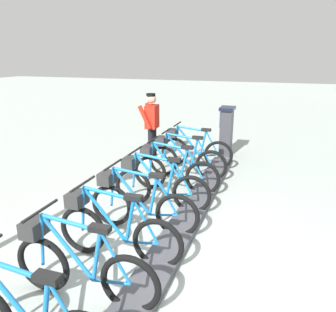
% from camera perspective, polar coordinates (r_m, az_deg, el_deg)
% --- Properties ---
extents(ground_plane, '(60.00, 60.00, 0.00)m').
position_cam_1_polar(ground_plane, '(4.47, -0.51, -17.48)').
color(ground_plane, '#A2ABA4').
extents(dock_rail_base, '(0.44, 8.62, 0.10)m').
position_cam_1_polar(dock_rail_base, '(4.44, -0.51, -16.95)').
color(dock_rail_base, '#47474C').
rests_on(dock_rail_base, ground).
extents(payment_kiosk, '(0.36, 0.52, 1.28)m').
position_cam_1_polar(payment_kiosk, '(8.64, 10.11, 4.38)').
color(payment_kiosk, '#38383D').
rests_on(payment_kiosk, ground).
extents(bike_docked_0, '(1.72, 0.54, 1.02)m').
position_cam_1_polar(bike_docked_0, '(7.70, 4.39, 1.21)').
color(bike_docked_0, black).
rests_on(bike_docked_0, ground).
extents(bike_docked_1, '(1.72, 0.54, 1.02)m').
position_cam_1_polar(bike_docked_1, '(6.98, 2.73, -0.45)').
color(bike_docked_1, black).
rests_on(bike_docked_1, ground).
extents(bike_docked_2, '(1.72, 0.54, 1.02)m').
position_cam_1_polar(bike_docked_2, '(6.27, 0.69, -2.50)').
color(bike_docked_2, black).
rests_on(bike_docked_2, ground).
extents(bike_docked_3, '(1.72, 0.54, 1.02)m').
position_cam_1_polar(bike_docked_3, '(5.58, -1.87, -5.05)').
color(bike_docked_3, black).
rests_on(bike_docked_3, ground).
extents(bike_docked_4, '(1.72, 0.54, 1.02)m').
position_cam_1_polar(bike_docked_4, '(4.93, -5.15, -8.29)').
color(bike_docked_4, black).
rests_on(bike_docked_4, ground).
extents(bike_docked_5, '(1.72, 0.54, 1.02)m').
position_cam_1_polar(bike_docked_5, '(4.31, -9.50, -12.45)').
color(bike_docked_5, black).
rests_on(bike_docked_5, ground).
extents(bike_docked_6, '(1.72, 0.54, 1.02)m').
position_cam_1_polar(bike_docked_6, '(3.75, -15.43, -17.80)').
color(bike_docked_6, black).
rests_on(bike_docked_6, ground).
extents(worker_near_rack, '(0.47, 0.64, 1.66)m').
position_cam_1_polar(worker_near_rack, '(8.10, -2.86, 5.53)').
color(worker_near_rack, white).
rests_on(worker_near_rack, ground).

